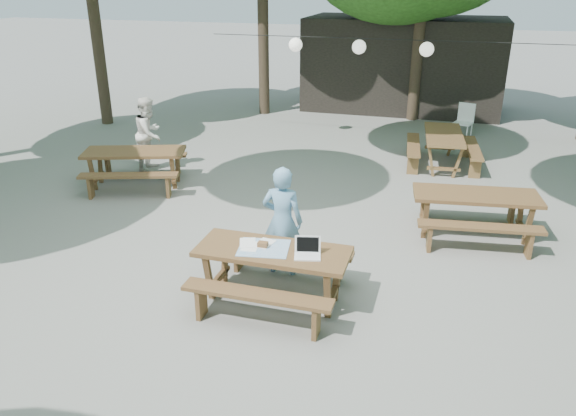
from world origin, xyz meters
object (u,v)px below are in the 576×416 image
(main_picnic_table, at_px, (273,274))
(plastic_chair, at_px, (462,128))
(picnic_table_nw, at_px, (136,168))
(woman, at_px, (282,221))
(second_person, at_px, (149,134))

(main_picnic_table, height_order, plastic_chair, plastic_chair)
(picnic_table_nw, xyz_separation_m, woman, (3.93, -2.60, 0.42))
(picnic_table_nw, bearing_deg, second_person, 84.08)
(woman, xyz_separation_m, second_person, (-4.16, 3.66, -0.00))
(picnic_table_nw, bearing_deg, woman, -52.01)
(main_picnic_table, bearing_deg, picnic_table_nw, 140.09)
(picnic_table_nw, distance_m, woman, 4.73)
(second_person, bearing_deg, main_picnic_table, -138.43)
(woman, relative_size, second_person, 1.00)
(picnic_table_nw, bearing_deg, main_picnic_table, -58.40)
(picnic_table_nw, distance_m, second_person, 1.16)
(second_person, distance_m, plastic_chair, 8.10)
(picnic_table_nw, distance_m, plastic_chair, 8.55)
(main_picnic_table, height_order, second_person, second_person)
(main_picnic_table, relative_size, woman, 1.24)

